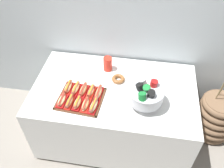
# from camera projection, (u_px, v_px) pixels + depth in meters

# --- Properties ---
(ground_plane) EXTENTS (10.00, 10.00, 0.00)m
(ground_plane) POSITION_uv_depth(u_px,v_px,m) (114.00, 133.00, 2.85)
(ground_plane) COLOR gray
(back_wall) EXTENTS (6.00, 0.10, 2.60)m
(back_wall) POSITION_uv_depth(u_px,v_px,m) (123.00, 10.00, 2.32)
(back_wall) COLOR #B2BCC1
(back_wall) RESTS_ON ground_plane
(buffet_table) EXTENTS (1.58, 0.94, 0.76)m
(buffet_table) POSITION_uv_depth(u_px,v_px,m) (114.00, 112.00, 2.57)
(buffet_table) COLOR white
(buffet_table) RESTS_ON ground_plane
(floor_vase) EXTENTS (0.47, 0.47, 1.07)m
(floor_vase) POSITION_uv_depth(u_px,v_px,m) (214.00, 117.00, 2.70)
(floor_vase) COLOR brown
(floor_vase) RESTS_ON ground_plane
(serving_tray) EXTENTS (0.43, 0.39, 0.01)m
(serving_tray) POSITION_uv_depth(u_px,v_px,m) (81.00, 99.00, 2.21)
(serving_tray) COLOR #56331E
(serving_tray) RESTS_ON buffet_table
(hot_dog_0) EXTENTS (0.08, 0.17, 0.06)m
(hot_dog_0) POSITION_uv_depth(u_px,v_px,m) (62.00, 101.00, 2.16)
(hot_dog_0) COLOR #B21414
(hot_dog_0) RESTS_ON serving_tray
(hot_dog_1) EXTENTS (0.07, 0.17, 0.06)m
(hot_dog_1) POSITION_uv_depth(u_px,v_px,m) (69.00, 102.00, 2.15)
(hot_dog_1) COLOR red
(hot_dog_1) RESTS_ON serving_tray
(hot_dog_2) EXTENTS (0.08, 0.16, 0.06)m
(hot_dog_2) POSITION_uv_depth(u_px,v_px,m) (77.00, 103.00, 2.14)
(hot_dog_2) COLOR #B21414
(hot_dog_2) RESTS_ON serving_tray
(hot_dog_3) EXTENTS (0.07, 0.17, 0.06)m
(hot_dog_3) POSITION_uv_depth(u_px,v_px,m) (85.00, 105.00, 2.13)
(hot_dog_3) COLOR red
(hot_dog_3) RESTS_ON serving_tray
(hot_dog_4) EXTENTS (0.09, 0.18, 0.06)m
(hot_dog_4) POSITION_uv_depth(u_px,v_px,m) (94.00, 106.00, 2.11)
(hot_dog_4) COLOR #B21414
(hot_dog_4) RESTS_ON serving_tray
(hot_dog_5) EXTENTS (0.07, 0.17, 0.06)m
(hot_dog_5) POSITION_uv_depth(u_px,v_px,m) (68.00, 87.00, 2.27)
(hot_dog_5) COLOR red
(hot_dog_5) RESTS_ON serving_tray
(hot_dog_6) EXTENTS (0.08, 0.17, 0.06)m
(hot_dog_6) POSITION_uv_depth(u_px,v_px,m) (76.00, 89.00, 2.26)
(hot_dog_6) COLOR #B21414
(hot_dog_6) RESTS_ON serving_tray
(hot_dog_7) EXTENTS (0.08, 0.18, 0.06)m
(hot_dog_7) POSITION_uv_depth(u_px,v_px,m) (83.00, 90.00, 2.25)
(hot_dog_7) COLOR red
(hot_dog_7) RESTS_ON serving_tray
(hot_dog_8) EXTENTS (0.08, 0.16, 0.06)m
(hot_dog_8) POSITION_uv_depth(u_px,v_px,m) (91.00, 92.00, 2.24)
(hot_dog_8) COLOR red
(hot_dog_8) RESTS_ON serving_tray
(hot_dog_9) EXTENTS (0.07, 0.18, 0.06)m
(hot_dog_9) POSITION_uv_depth(u_px,v_px,m) (99.00, 93.00, 2.23)
(hot_dog_9) COLOR red
(hot_dog_9) RESTS_ON serving_tray
(punch_bowl) EXTENTS (0.32, 0.32, 0.25)m
(punch_bowl) POSITION_uv_depth(u_px,v_px,m) (146.00, 94.00, 2.08)
(punch_bowl) COLOR silver
(punch_bowl) RESTS_ON buffet_table
(cup_stack) EXTENTS (0.09, 0.09, 0.15)m
(cup_stack) POSITION_uv_depth(u_px,v_px,m) (108.00, 64.00, 2.46)
(cup_stack) COLOR red
(cup_stack) RESTS_ON buffet_table
(donut) EXTENTS (0.13, 0.13, 0.04)m
(donut) POSITION_uv_depth(u_px,v_px,m) (118.00, 79.00, 2.38)
(donut) COLOR brown
(donut) RESTS_ON buffet_table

